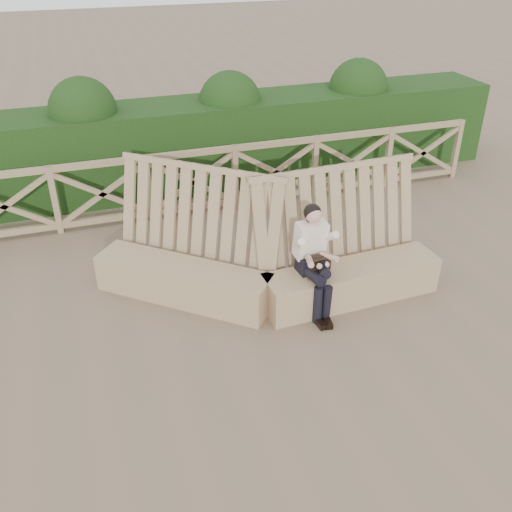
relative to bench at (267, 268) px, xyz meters
name	(u,v)px	position (x,y,z in m)	size (l,w,h in m)	color
ground	(262,340)	(-0.36, -0.87, -0.41)	(60.00, 60.00, 0.00)	brown
bench	(267,268)	(0.00, 0.00, 0.00)	(4.21, 2.12, 1.62)	#957755
woman	(314,255)	(0.45, -0.43, 0.34)	(0.39, 0.80, 1.37)	black
guardrail	(193,182)	(-0.36, 2.63, 0.14)	(10.10, 0.09, 1.10)	olive
hedge	(177,146)	(-0.36, 3.83, 0.34)	(12.00, 1.20, 1.50)	black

